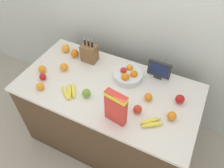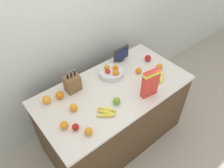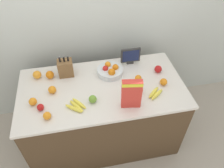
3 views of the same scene
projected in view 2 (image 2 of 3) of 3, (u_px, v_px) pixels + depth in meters
name	position (u px, v px, depth m)	size (l,w,h in m)	color
ground_plane	(114.00, 135.00, 3.00)	(14.00, 14.00, 0.00)	#B2A899
wall_back	(77.00, 32.00, 2.48)	(9.00, 0.06, 2.60)	silver
counter	(114.00, 115.00, 2.69)	(1.72, 0.90, 0.90)	#4C3823
knife_block	(72.00, 83.00, 2.31)	(0.16, 0.12, 0.27)	brown
small_monitor	(121.00, 54.00, 2.67)	(0.22, 0.03, 0.20)	#2D2D2D
cereal_box	(150.00, 82.00, 2.20)	(0.19, 0.09, 0.32)	red
fruit_bowl	(112.00, 72.00, 2.52)	(0.28, 0.28, 0.12)	silver
banana_bunch_left	(106.00, 112.00, 2.12)	(0.21, 0.21, 0.04)	yellow
banana_bunch_right	(160.00, 78.00, 2.49)	(0.19, 0.18, 0.04)	yellow
apple_by_knife_block	(148.00, 58.00, 2.72)	(0.08, 0.08, 0.08)	red
apple_rightmost	(147.00, 79.00, 2.44)	(0.07, 0.07, 0.07)	red
apple_rear	(117.00, 101.00, 2.20)	(0.08, 0.08, 0.08)	#6B9E33
apple_near_bananas	(76.00, 127.00, 1.97)	(0.07, 0.07, 0.07)	red
orange_by_cereal	(159.00, 67.00, 2.60)	(0.08, 0.08, 0.08)	orange
orange_near_bowl	(139.00, 71.00, 2.55)	(0.07, 0.07, 0.07)	orange
orange_front_left	(64.00, 125.00, 1.98)	(0.08, 0.08, 0.08)	orange
orange_mid_right	(89.00, 131.00, 1.94)	(0.07, 0.07, 0.07)	orange
orange_front_right	(74.00, 107.00, 2.13)	(0.08, 0.08, 0.08)	orange
orange_front_center	(60.00, 95.00, 2.25)	(0.09, 0.09, 0.09)	orange
orange_mid_left	(47.00, 100.00, 2.20)	(0.09, 0.09, 0.09)	orange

